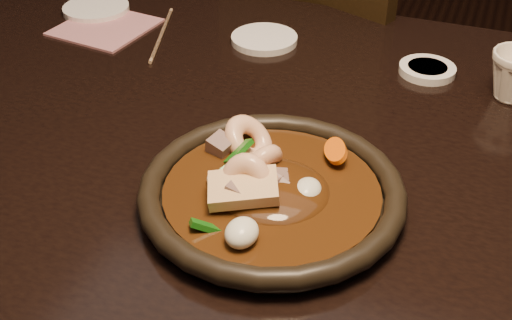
% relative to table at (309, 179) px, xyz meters
% --- Properties ---
extents(table, '(1.60, 0.90, 0.75)m').
position_rel_table_xyz_m(table, '(0.00, 0.00, 0.00)').
color(table, black).
rests_on(table, floor).
extents(chair, '(0.61, 0.61, 1.00)m').
position_rel_table_xyz_m(chair, '(-0.13, 0.62, -0.13)').
color(chair, black).
rests_on(chair, floor).
extents(plate, '(0.32, 0.32, 0.03)m').
position_rel_table_xyz_m(plate, '(-0.00, -0.16, 0.09)').
color(plate, black).
rests_on(plate, table).
extents(stirfry, '(0.19, 0.23, 0.08)m').
position_rel_table_xyz_m(stirfry, '(-0.01, -0.16, 0.10)').
color(stirfry, '#361B09').
rests_on(stirfry, plate).
extents(soy_dish, '(0.09, 0.09, 0.01)m').
position_rel_table_xyz_m(soy_dish, '(0.12, 0.24, 0.08)').
color(soy_dish, white).
rests_on(soy_dish, table).
extents(saucer_left, '(0.12, 0.12, 0.01)m').
position_rel_table_xyz_m(saucer_left, '(-0.51, 0.26, 0.08)').
color(saucer_left, white).
rests_on(saucer_left, table).
extents(saucer_right, '(0.12, 0.12, 0.01)m').
position_rel_table_xyz_m(saucer_right, '(-0.16, 0.25, 0.08)').
color(saucer_right, white).
rests_on(saucer_right, table).
extents(chopsticks, '(0.07, 0.21, 0.01)m').
position_rel_table_xyz_m(chopsticks, '(-0.34, 0.21, 0.08)').
color(chopsticks, '#A27F5C').
rests_on(chopsticks, table).
extents(napkin, '(0.17, 0.17, 0.00)m').
position_rel_table_xyz_m(napkin, '(-0.45, 0.20, 0.08)').
color(napkin, '#B67077').
rests_on(napkin, table).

